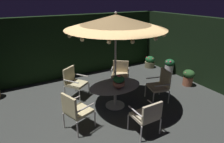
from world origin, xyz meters
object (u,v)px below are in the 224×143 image
(potted_plant_front_corner, at_px, (150,62))
(potted_plant_back_center, at_px, (169,66))
(patio_chair_north, at_px, (161,83))
(patio_chair_south, at_px, (147,115))
(patio_chair_northeast, at_px, (120,72))
(potted_plant_left_near, at_px, (188,77))
(patio_dining_table, at_px, (115,90))
(centerpiece_planter, at_px, (119,81))
(patio_umbrella, at_px, (116,22))
(patio_chair_southeast, at_px, (75,109))
(patio_chair_east, at_px, (74,80))

(potted_plant_front_corner, bearing_deg, potted_plant_back_center, -78.30)
(patio_chair_north, xyz_separation_m, patio_chair_south, (-1.46, -1.12, -0.03))
(patio_chair_northeast, distance_m, potted_plant_left_near, 2.59)
(patio_dining_table, height_order, centerpiece_planter, centerpiece_planter)
(patio_umbrella, xyz_separation_m, potted_plant_back_center, (3.42, 1.14, -2.21))
(patio_chair_north, distance_m, patio_chair_northeast, 1.67)
(centerpiece_planter, xyz_separation_m, patio_chair_north, (1.45, -0.21, -0.34))
(patio_chair_north, relative_size, potted_plant_left_near, 1.65)
(patio_dining_table, xyz_separation_m, patio_chair_northeast, (0.92, 1.19, -0.02))
(patio_dining_table, distance_m, patio_chair_southeast, 1.52)
(potted_plant_left_near, bearing_deg, patio_chair_east, 161.73)
(patio_chair_north, distance_m, patio_chair_southeast, 2.91)
(patio_chair_east, xyz_separation_m, potted_plant_left_near, (4.05, -1.34, -0.23))
(patio_chair_east, height_order, potted_plant_left_near, patio_chair_east)
(patio_chair_south, bearing_deg, patio_dining_table, 90.19)
(patio_umbrella, height_order, potted_plant_front_corner, patio_umbrella)
(patio_chair_northeast, bearing_deg, patio_chair_south, -108.82)
(patio_dining_table, height_order, patio_chair_south, patio_chair_south)
(potted_plant_left_near, bearing_deg, patio_chair_south, -155.97)
(potted_plant_left_near, bearing_deg, potted_plant_back_center, 78.55)
(patio_chair_north, distance_m, potted_plant_left_near, 1.74)
(patio_dining_table, height_order, potted_plant_left_near, patio_dining_table)
(patio_chair_east, bearing_deg, potted_plant_left_near, -18.27)
(patio_chair_southeast, bearing_deg, patio_umbrella, 18.86)
(potted_plant_left_near, bearing_deg, centerpiece_planter, -178.51)
(patio_chair_north, distance_m, potted_plant_back_center, 2.48)
(patio_umbrella, xyz_separation_m, patio_chair_north, (1.47, -0.39, -1.98))
(patio_chair_south, bearing_deg, potted_plant_front_corner, 49.05)
(patio_umbrella, relative_size, potted_plant_left_near, 4.56)
(patio_chair_north, relative_size, potted_plant_back_center, 1.58)
(patio_dining_table, bearing_deg, potted_plant_back_center, 18.43)
(potted_plant_left_near, height_order, potted_plant_front_corner, potted_plant_left_near)
(patio_chair_north, distance_m, potted_plant_front_corner, 3.11)
(potted_plant_back_center, bearing_deg, patio_chair_southeast, -161.45)
(patio_chair_south, bearing_deg, centerpiece_planter, 89.64)
(patio_chair_east, height_order, patio_chair_southeast, patio_chair_southeast)
(centerpiece_planter, bearing_deg, patio_dining_table, 94.26)
(centerpiece_planter, relative_size, patio_chair_east, 0.40)
(potted_plant_front_corner, bearing_deg, patio_dining_table, -145.78)
(centerpiece_planter, distance_m, patio_chair_east, 1.71)
(patio_chair_south, bearing_deg, patio_chair_north, 37.35)
(patio_umbrella, relative_size, patio_chair_south, 3.06)
(patio_umbrella, height_order, patio_chair_southeast, patio_umbrella)
(patio_chair_east, relative_size, potted_plant_left_near, 1.62)
(patio_dining_table, bearing_deg, patio_chair_northeast, 52.22)
(patio_umbrella, xyz_separation_m, patio_chair_south, (0.00, -1.51, -2.01))
(patio_chair_southeast, relative_size, potted_plant_back_center, 1.59)
(patio_dining_table, xyz_separation_m, centerpiece_planter, (0.01, -0.18, 0.36))
(patio_chair_east, height_order, potted_plant_front_corner, patio_chair_east)
(patio_umbrella, relative_size, patio_chair_southeast, 2.74)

